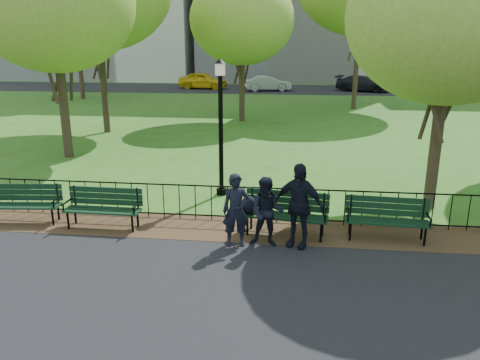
# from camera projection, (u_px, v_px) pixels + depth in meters

# --- Properties ---
(ground) EXTENTS (120.00, 120.00, 0.00)m
(ground) POSITION_uv_depth(u_px,v_px,m) (263.00, 259.00, 9.47)
(ground) COLOR #325A17
(dirt_strip) EXTENTS (60.00, 1.60, 0.01)m
(dirt_strip) POSITION_uv_depth(u_px,v_px,m) (267.00, 230.00, 10.90)
(dirt_strip) COLOR #3C2A18
(dirt_strip) RESTS_ON ground
(far_street) EXTENTS (70.00, 9.00, 0.01)m
(far_street) POSITION_uv_depth(u_px,v_px,m) (290.00, 89.00, 42.79)
(far_street) COLOR black
(far_street) RESTS_ON ground
(iron_fence) EXTENTS (24.06, 0.06, 1.00)m
(iron_fence) POSITION_uv_depth(u_px,v_px,m) (269.00, 203.00, 11.23)
(iron_fence) COLOR black
(iron_fence) RESTS_ON ground
(park_bench_main) EXTENTS (2.01, 0.84, 1.08)m
(park_bench_main) POSITION_uv_depth(u_px,v_px,m) (274.00, 208.00, 10.52)
(park_bench_main) COLOR black
(park_bench_main) RESTS_ON ground
(park_bench_left_a) EXTENTS (1.81, 0.58, 1.02)m
(park_bench_left_a) POSITION_uv_depth(u_px,v_px,m) (104.00, 203.00, 10.97)
(park_bench_left_a) COLOR black
(park_bench_left_a) RESTS_ON ground
(park_bench_left_b) EXTENTS (1.80, 0.72, 1.00)m
(park_bench_left_b) POSITION_uv_depth(u_px,v_px,m) (24.00, 199.00, 11.30)
(park_bench_left_b) COLOR black
(park_bench_left_b) RESTS_ON ground
(park_bench_right_a) EXTENTS (1.83, 0.68, 1.02)m
(park_bench_right_a) POSITION_uv_depth(u_px,v_px,m) (387.00, 214.00, 10.28)
(park_bench_right_a) COLOR black
(park_bench_right_a) RESTS_ON ground
(lamppost) EXTENTS (0.34, 0.34, 3.80)m
(lamppost) POSITION_uv_depth(u_px,v_px,m) (221.00, 123.00, 12.89)
(lamppost) COLOR black
(lamppost) RESTS_ON ground
(tree_near_w) EXTENTS (5.72, 5.72, 7.98)m
(tree_near_w) POSITION_uv_depth(u_px,v_px,m) (53.00, 2.00, 16.30)
(tree_near_w) COLOR #2D2116
(tree_near_w) RESTS_ON ground
(tree_near_e) EXTENTS (4.98, 4.98, 6.94)m
(tree_near_e) POSITION_uv_depth(u_px,v_px,m) (451.00, 16.00, 11.06)
(tree_near_e) COLOR #2D2116
(tree_near_e) RESTS_ON ground
(tree_far_c) EXTENTS (5.49, 5.49, 7.65)m
(tree_far_c) POSITION_uv_depth(u_px,v_px,m) (242.00, 20.00, 24.38)
(tree_far_c) COLOR #2D2116
(tree_far_c) RESTS_ON ground
(person_left) EXTENTS (0.63, 0.46, 1.59)m
(person_left) POSITION_uv_depth(u_px,v_px,m) (236.00, 210.00, 9.88)
(person_left) COLOR black
(person_left) RESTS_ON asphalt_path
(person_mid) EXTENTS (0.77, 0.44, 1.52)m
(person_mid) POSITION_uv_depth(u_px,v_px,m) (267.00, 212.00, 9.89)
(person_mid) COLOR black
(person_mid) RESTS_ON asphalt_path
(person_right) EXTENTS (1.16, 0.78, 1.83)m
(person_right) POSITION_uv_depth(u_px,v_px,m) (298.00, 205.00, 9.82)
(person_right) COLOR black
(person_right) RESTS_ON asphalt_path
(taxi) EXTENTS (4.67, 2.40, 1.52)m
(taxi) POSITION_uv_depth(u_px,v_px,m) (203.00, 80.00, 42.91)
(taxi) COLOR gold
(taxi) RESTS_ON far_street
(sedan_silver) EXTENTS (4.28, 2.31, 1.34)m
(sedan_silver) POSITION_uv_depth(u_px,v_px,m) (268.00, 83.00, 41.07)
(sedan_silver) COLOR #9D9FA4
(sedan_silver) RESTS_ON far_street
(sedan_dark) EXTENTS (5.01, 3.60, 1.35)m
(sedan_dark) POSITION_uv_depth(u_px,v_px,m) (363.00, 84.00, 40.77)
(sedan_dark) COLOR black
(sedan_dark) RESTS_ON far_street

